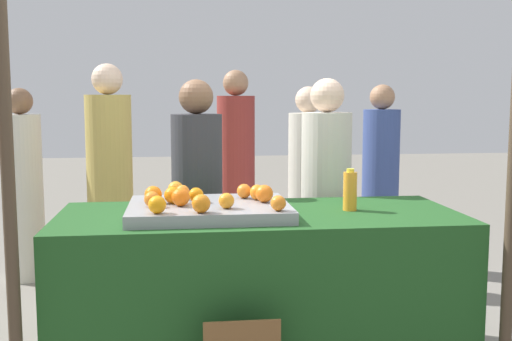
{
  "coord_description": "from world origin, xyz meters",
  "views": [
    {
      "loc": [
        -0.4,
        -3.09,
        1.45
      ],
      "look_at": [
        0.0,
        0.15,
        1.06
      ],
      "focal_mm": 43.33,
      "sensor_mm": 36.0,
      "label": 1
    }
  ],
  "objects_px": {
    "orange_1": "(196,195)",
    "vendor_left": "(197,215)",
    "vendor_right": "(326,212)",
    "stall_counter": "(260,294)",
    "orange_0": "(278,203)",
    "juice_bottle": "(350,191)"
  },
  "relations": [
    {
      "from": "stall_counter",
      "to": "vendor_left",
      "type": "xyz_separation_m",
      "value": [
        -0.3,
        0.68,
        0.29
      ]
    },
    {
      "from": "stall_counter",
      "to": "juice_bottle",
      "type": "relative_size",
      "value": 9.34
    },
    {
      "from": "vendor_left",
      "to": "vendor_right",
      "type": "distance_m",
      "value": 0.81
    },
    {
      "from": "orange_0",
      "to": "vendor_right",
      "type": "xyz_separation_m",
      "value": [
        0.46,
        0.95,
        -0.23
      ]
    },
    {
      "from": "orange_1",
      "to": "vendor_right",
      "type": "xyz_separation_m",
      "value": [
        0.83,
        0.67,
        -0.23
      ]
    },
    {
      "from": "orange_0",
      "to": "orange_1",
      "type": "xyz_separation_m",
      "value": [
        -0.38,
        0.28,
        0.0
      ]
    },
    {
      "from": "juice_bottle",
      "to": "orange_0",
      "type": "bearing_deg",
      "value": -145.72
    },
    {
      "from": "vendor_left",
      "to": "vendor_right",
      "type": "height_order",
      "value": "vendor_right"
    },
    {
      "from": "vendor_left",
      "to": "juice_bottle",
      "type": "bearing_deg",
      "value": -40.75
    },
    {
      "from": "stall_counter",
      "to": "orange_1",
      "type": "distance_m",
      "value": 0.62
    },
    {
      "from": "orange_0",
      "to": "orange_1",
      "type": "distance_m",
      "value": 0.47
    },
    {
      "from": "orange_1",
      "to": "juice_bottle",
      "type": "bearing_deg",
      "value": 1.02
    },
    {
      "from": "orange_1",
      "to": "vendor_right",
      "type": "distance_m",
      "value": 1.09
    },
    {
      "from": "orange_1",
      "to": "juice_bottle",
      "type": "relative_size",
      "value": 0.35
    },
    {
      "from": "juice_bottle",
      "to": "vendor_right",
      "type": "bearing_deg",
      "value": 87.39
    },
    {
      "from": "orange_1",
      "to": "stall_counter",
      "type": "bearing_deg",
      "value": 0.68
    },
    {
      "from": "juice_bottle",
      "to": "vendor_left",
      "type": "distance_m",
      "value": 1.05
    },
    {
      "from": "stall_counter",
      "to": "orange_0",
      "type": "relative_size",
      "value": 27.84
    },
    {
      "from": "orange_1",
      "to": "vendor_left",
      "type": "bearing_deg",
      "value": 88.04
    },
    {
      "from": "stall_counter",
      "to": "vendor_right",
      "type": "xyz_separation_m",
      "value": [
        0.51,
        0.67,
        0.3
      ]
    },
    {
      "from": "stall_counter",
      "to": "vendor_right",
      "type": "bearing_deg",
      "value": 52.77
    },
    {
      "from": "orange_1",
      "to": "vendor_left",
      "type": "xyz_separation_m",
      "value": [
        0.02,
        0.68,
        -0.23
      ]
    }
  ]
}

